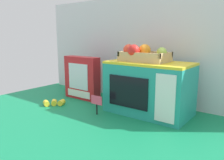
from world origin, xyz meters
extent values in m
plane|color=#147A4C|center=(0.00, 0.00, 0.00)|extent=(1.70, 1.70, 0.00)
cube|color=silver|center=(0.00, 0.22, 0.32)|extent=(1.61, 0.03, 0.64)
cube|color=teal|center=(0.13, 0.02, 0.13)|extent=(0.43, 0.24, 0.26)
cube|color=yellow|center=(0.13, 0.02, 0.27)|extent=(0.43, 0.24, 0.01)
cube|color=black|center=(0.08, -0.10, 0.13)|extent=(0.22, 0.01, 0.16)
cube|color=white|center=(0.28, -0.10, 0.13)|extent=(0.09, 0.01, 0.22)
cube|color=tan|center=(0.10, 0.03, 0.29)|extent=(0.24, 0.15, 0.03)
cube|color=tan|center=(0.10, -0.04, 0.31)|extent=(0.24, 0.01, 0.02)
cube|color=tan|center=(0.10, 0.10, 0.31)|extent=(0.24, 0.01, 0.02)
cube|color=tan|center=(-0.01, 0.03, 0.31)|extent=(0.01, 0.15, 0.02)
cube|color=tan|center=(0.22, 0.03, 0.31)|extent=(0.01, 0.15, 0.02)
sphere|color=#E04228|center=(0.01, 0.02, 0.33)|extent=(0.06, 0.06, 0.06)
sphere|color=orange|center=(0.10, 0.02, 0.33)|extent=(0.06, 0.06, 0.06)
sphere|color=red|center=(0.07, -0.03, 0.33)|extent=(0.06, 0.06, 0.06)
ellipsoid|color=#9EC647|center=(0.19, 0.03, 0.32)|extent=(0.09, 0.09, 0.05)
cube|color=red|center=(-0.34, 0.01, 0.14)|extent=(0.26, 0.07, 0.27)
cube|color=silver|center=(-0.34, -0.02, 0.15)|extent=(0.16, 0.00, 0.16)
cube|color=white|center=(-0.34, -0.02, 0.04)|extent=(0.19, 0.00, 0.04)
cylinder|color=black|center=(-0.07, -0.16, 0.03)|extent=(0.01, 0.01, 0.06)
cube|color=#F44C6B|center=(-0.07, -0.17, 0.08)|extent=(0.07, 0.00, 0.05)
cylinder|color=yellow|center=(-0.34, -0.17, 0.02)|extent=(0.05, 0.05, 0.03)
cylinder|color=yellow|center=(-0.37, -0.20, 0.02)|extent=(0.05, 0.05, 0.03)
cylinder|color=yellow|center=(-0.40, -0.23, 0.02)|extent=(0.05, 0.05, 0.03)
camera|label=1|loc=(0.68, -1.02, 0.41)|focal=36.42mm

